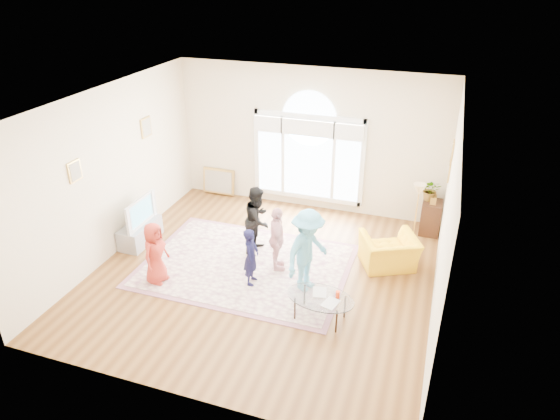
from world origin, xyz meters
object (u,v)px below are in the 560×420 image
(coffee_table, at_px, (320,298))
(armchair, at_px, (389,252))
(area_rug, at_px, (246,265))
(television, at_px, (137,211))
(tv_console, at_px, (140,233))

(coffee_table, bearing_deg, armchair, 73.03)
(area_rug, distance_m, television, 2.45)
(area_rug, bearing_deg, coffee_table, -31.30)
(armchair, bearing_deg, tv_console, -18.05)
(tv_console, height_order, television, television)
(coffee_table, bearing_deg, area_rug, 155.37)
(tv_console, distance_m, television, 0.50)
(coffee_table, height_order, armchair, armchair)
(television, xyz_separation_m, coffee_table, (4.05, -1.17, -0.31))
(area_rug, bearing_deg, tv_console, 176.68)
(television, distance_m, coffee_table, 4.23)
(area_rug, height_order, tv_console, tv_console)
(television, distance_m, armchair, 4.94)
(tv_console, bearing_deg, armchair, 8.24)
(area_rug, relative_size, coffee_table, 3.08)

